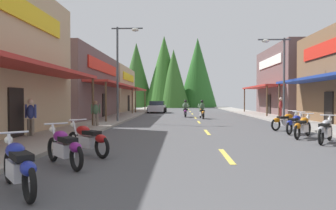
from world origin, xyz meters
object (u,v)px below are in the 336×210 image
(motorcycle_parked_left_2, at_px, (87,139))
(motorcycle_parked_right_5, at_px, (295,123))
(motorcycle_parked_right_4, at_px, (303,126))
(rider_cruising_lead, at_px, (202,111))
(motorcycle_parked_right_3, at_px, (325,130))
(motorcycle_parked_left_0, at_px, (18,165))
(streetlamp_right, at_px, (279,67))
(streetlamp_left, at_px, (122,61))
(pedestrian_by_shop, at_px, (281,107))
(rider_cruising_trailing, at_px, (185,110))
(parked_car_curbside, at_px, (157,107))
(motorcycle_parked_right_6, at_px, (286,121))
(pedestrian_browsing, at_px, (31,116))
(pedestrian_waiting, at_px, (96,112))
(motorcycle_parked_left_1, at_px, (64,146))

(motorcycle_parked_left_2, bearing_deg, motorcycle_parked_right_5, -102.91)
(motorcycle_parked_right_4, relative_size, rider_cruising_lead, 0.82)
(motorcycle_parked_right_3, distance_m, motorcycle_parked_right_5, 3.08)
(motorcycle_parked_left_0, bearing_deg, streetlamp_right, -70.89)
(streetlamp_right, bearing_deg, motorcycle_parked_right_3, -97.16)
(streetlamp_left, relative_size, pedestrian_by_shop, 3.73)
(motorcycle_parked_right_4, relative_size, rider_cruising_trailing, 0.82)
(parked_car_curbside, bearing_deg, pedestrian_by_shop, -140.12)
(motorcycle_parked_right_6, distance_m, parked_car_curbside, 21.94)
(rider_cruising_lead, distance_m, rider_cruising_trailing, 2.51)
(pedestrian_browsing, bearing_deg, parked_car_curbside, -171.76)
(pedestrian_waiting, bearing_deg, motorcycle_parked_right_6, -130.94)
(motorcycle_parked_left_2, relative_size, pedestrian_by_shop, 0.95)
(motorcycle_parked_right_4, bearing_deg, motorcycle_parked_right_3, -131.99)
(streetlamp_left, xyz_separation_m, rider_cruising_trailing, (4.50, 6.76, -3.62))
(streetlamp_left, distance_m, pedestrian_waiting, 5.21)
(streetlamp_left, xyz_separation_m, motorcycle_parked_left_1, (1.16, -13.87, -3.78))
(motorcycle_parked_right_4, xyz_separation_m, pedestrian_waiting, (-9.99, 4.11, 0.40))
(motorcycle_parked_left_2, distance_m, rider_cruising_trailing, 19.42)
(rider_cruising_lead, bearing_deg, pedestrian_waiting, 137.30)
(motorcycle_parked_right_6, bearing_deg, motorcycle_parked_left_1, -162.90)
(pedestrian_browsing, relative_size, pedestrian_waiting, 1.06)
(motorcycle_parked_right_5, relative_size, pedestrian_waiting, 1.11)
(motorcycle_parked_left_0, distance_m, pedestrian_browsing, 8.02)
(motorcycle_parked_left_1, bearing_deg, streetlamp_left, -37.29)
(streetlamp_left, distance_m, motorcycle_parked_left_2, 13.02)
(streetlamp_right, xyz_separation_m, motorcycle_parked_right_6, (-1.07, -4.60, -3.30))
(motorcycle_parked_left_1, bearing_deg, pedestrian_waiting, -31.03)
(motorcycle_parked_left_1, bearing_deg, rider_cruising_trailing, -51.26)
(streetlamp_left, distance_m, motorcycle_parked_right_5, 12.03)
(streetlamp_right, xyz_separation_m, motorcycle_parked_right_5, (-1.18, -6.23, -3.30))
(streetlamp_left, relative_size, streetlamp_right, 1.15)
(motorcycle_parked_right_6, bearing_deg, streetlamp_left, 123.45)
(motorcycle_parked_left_1, bearing_deg, pedestrian_browsing, -8.99)
(streetlamp_left, xyz_separation_m, motorcycle_parked_right_4, (9.21, -7.99, -3.78))
(motorcycle_parked_right_5, xyz_separation_m, parked_car_curbside, (-8.19, 21.94, 0.20))
(motorcycle_parked_right_6, height_order, pedestrian_waiting, pedestrian_waiting)
(motorcycle_parked_right_3, height_order, parked_car_curbside, parked_car_curbside)
(motorcycle_parked_right_6, relative_size, rider_cruising_trailing, 0.89)
(rider_cruising_lead, distance_m, pedestrian_browsing, 15.60)
(streetlamp_right, bearing_deg, motorcycle_parked_right_6, -103.06)
(motorcycle_parked_left_2, distance_m, parked_car_curbside, 27.96)
(streetlamp_right, distance_m, motorcycle_parked_left_1, 17.01)
(motorcycle_parked_right_3, xyz_separation_m, motorcycle_parked_right_4, (-0.27, 1.47, 0.00))
(streetlamp_right, bearing_deg, pedestrian_waiting, -161.89)
(motorcycle_parked_right_4, height_order, pedestrian_waiting, pedestrian_waiting)
(motorcycle_parked_left_0, xyz_separation_m, rider_cruising_lead, (4.68, 20.66, 0.17))
(motorcycle_parked_right_4, relative_size, motorcycle_parked_left_1, 1.06)
(streetlamp_right, xyz_separation_m, rider_cruising_lead, (-4.82, 4.78, -3.13))
(streetlamp_left, distance_m, rider_cruising_lead, 8.28)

